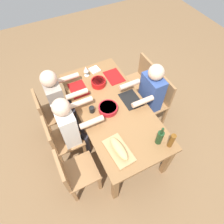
{
  "coord_description": "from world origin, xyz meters",
  "views": [
    {
      "loc": [
        1.43,
        -0.72,
        2.8
      ],
      "look_at": [
        0.0,
        0.0,
        0.63
      ],
      "focal_mm": 31.65,
      "sensor_mm": 36.0,
      "label": 1
    }
  ],
  "objects": [
    {
      "name": "wine_bottle",
      "position": [
        0.7,
        0.25,
        0.85
      ],
      "size": [
        0.08,
        0.08,
        0.29
      ],
      "color": "#193819",
      "rests_on": "dining_table"
    },
    {
      "name": "serving_bowl_salad",
      "position": [
        0.02,
        -0.07,
        0.78
      ],
      "size": [
        0.25,
        0.25,
        0.07
      ],
      "color": "#B21923",
      "rests_on": "dining_table"
    },
    {
      "name": "napkin_stack",
      "position": [
        -0.76,
        0.08,
        0.75
      ],
      "size": [
        0.16,
        0.16,
        0.02
      ],
      "primitive_type": "cube",
      "rotation": [
        0.0,
        0.0,
        0.14
      ],
      "color": "white",
      "rests_on": "dining_table"
    },
    {
      "name": "chair_far_left",
      "position": [
        -0.5,
        0.77,
        0.48
      ],
      "size": [
        0.4,
        0.4,
        0.85
      ],
      "color": "#9E7044",
      "rests_on": "ground_plane"
    },
    {
      "name": "diner_near_center",
      "position": [
        0.0,
        -0.58,
        0.7
      ],
      "size": [
        0.41,
        0.53,
        1.2
      ],
      "color": "#2D2D38",
      "rests_on": "ground_plane"
    },
    {
      "name": "chair_near_left",
      "position": [
        -0.5,
        -0.77,
        0.48
      ],
      "size": [
        0.4,
        0.4,
        0.85
      ],
      "color": "#9E7044",
      "rests_on": "ground_plane"
    },
    {
      "name": "beer_bottle",
      "position": [
        0.8,
        0.34,
        0.85
      ],
      "size": [
        0.06,
        0.06,
        0.22
      ],
      "primitive_type": "cylinder",
      "color": "brown",
      "rests_on": "dining_table"
    },
    {
      "name": "cup_near_center",
      "position": [
        -0.05,
        -0.26,
        0.78
      ],
      "size": [
        0.07,
        0.07,
        0.08
      ],
      "primitive_type": "cylinder",
      "color": "black",
      "rests_on": "dining_table"
    },
    {
      "name": "placemat_far_left",
      "position": [
        -0.5,
        0.28,
        0.74
      ],
      "size": [
        0.32,
        0.23,
        0.01
      ],
      "primitive_type": "cube",
      "color": "maroon",
      "rests_on": "dining_table"
    },
    {
      "name": "bread_loaf",
      "position": [
        0.6,
        -0.21,
        0.81
      ],
      "size": [
        0.33,
        0.14,
        0.09
      ],
      "primitive_type": "ellipsoid",
      "rotation": [
        0.0,
        0.0,
        0.08
      ],
      "color": "tan",
      "rests_on": "cutting_board"
    },
    {
      "name": "wine_glass",
      "position": [
        -0.71,
        -0.07,
        0.86
      ],
      "size": [
        0.08,
        0.08,
        0.17
      ],
      "color": "silver",
      "rests_on": "dining_table"
    },
    {
      "name": "ground_plane",
      "position": [
        0.0,
        0.0,
        0.0
      ],
      "size": [
        8.0,
        8.0,
        0.0
      ],
      "primitive_type": "plane",
      "color": "brown"
    },
    {
      "name": "chair_far_center",
      "position": [
        0.0,
        0.77,
        0.48
      ],
      "size": [
        0.4,
        0.4,
        0.85
      ],
      "color": "#9E7044",
      "rests_on": "ground_plane"
    },
    {
      "name": "diner_far_center",
      "position": [
        -0.0,
        0.58,
        0.7
      ],
      "size": [
        0.41,
        0.53,
        1.2
      ],
      "color": "#2D2D38",
      "rests_on": "ground_plane"
    },
    {
      "name": "chair_near_center",
      "position": [
        0.0,
        -0.77,
        0.48
      ],
      "size": [
        0.4,
        0.4,
        0.85
      ],
      "color": "#9E7044",
      "rests_on": "ground_plane"
    },
    {
      "name": "dining_table",
      "position": [
        0.0,
        0.0,
        0.66
      ],
      "size": [
        1.82,
        0.89,
        0.74
      ],
      "color": "olive",
      "rests_on": "ground_plane"
    },
    {
      "name": "cutting_board",
      "position": [
        0.6,
        -0.21,
        0.75
      ],
      "size": [
        0.42,
        0.25,
        0.02
      ],
      "primitive_type": "cube",
      "rotation": [
        0.0,
        0.0,
        0.08
      ],
      "color": "tan",
      "rests_on": "dining_table"
    },
    {
      "name": "placemat_near_left",
      "position": [
        -0.5,
        -0.28,
        0.74
      ],
      "size": [
        0.32,
        0.23,
        0.01
      ],
      "primitive_type": "cube",
      "color": "maroon",
      "rests_on": "dining_table"
    },
    {
      "name": "diner_near_left",
      "position": [
        -0.5,
        -0.58,
        0.7
      ],
      "size": [
        0.41,
        0.53,
        1.2
      ],
      "color": "#2D2D38",
      "rests_on": "ground_plane"
    },
    {
      "name": "placemat_far_center",
      "position": [
        0.0,
        0.28,
        0.74
      ],
      "size": [
        0.32,
        0.23,
        0.01
      ],
      "primitive_type": "cube",
      "color": "black",
      "rests_on": "dining_table"
    },
    {
      "name": "chair_near_right",
      "position": [
        0.5,
        -0.77,
        0.48
      ],
      "size": [
        0.4,
        0.4,
        0.85
      ],
      "color": "#9E7044",
      "rests_on": "ground_plane"
    },
    {
      "name": "serving_bowl_greens",
      "position": [
        -0.45,
        0.01,
        0.79
      ],
      "size": [
        0.21,
        0.21,
        0.09
      ],
      "color": "red",
      "rests_on": "dining_table"
    }
  ]
}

